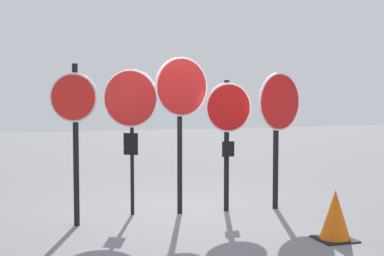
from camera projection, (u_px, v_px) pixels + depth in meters
name	position (u px, v px, depth m)	size (l,w,h in m)	color
ground_plane	(186.00, 216.00, 8.17)	(40.00, 40.00, 0.00)	slate
stop_sign_0	(74.00, 117.00, 7.43)	(0.63, 0.33, 2.29)	black
stop_sign_1	(131.00, 108.00, 8.12)	(0.76, 0.50, 2.24)	black
stop_sign_2	(181.00, 101.00, 8.20)	(0.90, 0.24, 2.43)	black
stop_sign_3	(228.00, 121.00, 8.39)	(0.78, 0.15, 2.08)	black
stop_sign_4	(279.00, 114.00, 8.59)	(0.88, 0.37, 2.21)	black
traffic_cone_0	(335.00, 215.00, 6.80)	(0.47, 0.47, 0.65)	black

